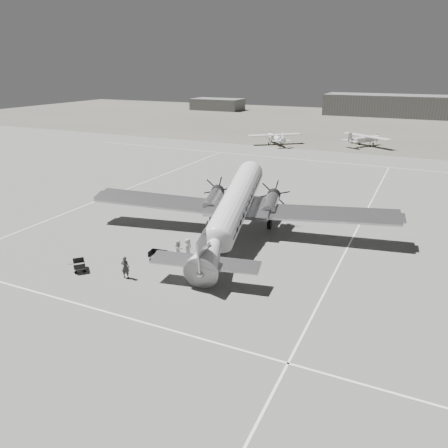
{
  "coord_description": "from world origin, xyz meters",
  "views": [
    {
      "loc": [
        17.23,
        -33.43,
        15.33
      ],
      "look_at": [
        1.91,
        -0.74,
        2.2
      ],
      "focal_mm": 35.0,
      "sensor_mm": 36.0,
      "label": 1
    }
  ],
  "objects_px": {
    "dc3_airliner": "(233,210)",
    "light_plane_right": "(364,140)",
    "ramp_agent": "(179,251)",
    "baggage_cart_far": "(79,266)",
    "light_plane_left": "(276,139)",
    "ground_crew": "(125,267)",
    "shed_secondary": "(217,104)",
    "passenger": "(188,248)",
    "hangar_main": "(393,106)",
    "baggage_cart_near": "(158,256)"
  },
  "relations": [
    {
      "from": "shed_secondary",
      "to": "light_plane_right",
      "type": "xyz_separation_m",
      "value": [
        60.4,
        -56.45,
        -0.81
      ]
    },
    {
      "from": "light_plane_right",
      "to": "ground_crew",
      "type": "height_order",
      "value": "light_plane_right"
    },
    {
      "from": "shed_secondary",
      "to": "light_plane_left",
      "type": "height_order",
      "value": "shed_secondary"
    },
    {
      "from": "light_plane_left",
      "to": "baggage_cart_far",
      "type": "height_order",
      "value": "light_plane_left"
    },
    {
      "from": "baggage_cart_near",
      "to": "ground_crew",
      "type": "height_order",
      "value": "ground_crew"
    },
    {
      "from": "ground_crew",
      "to": "passenger",
      "type": "height_order",
      "value": "ground_crew"
    },
    {
      "from": "shed_secondary",
      "to": "ground_crew",
      "type": "distance_m",
      "value": 135.07
    },
    {
      "from": "hangar_main",
      "to": "ground_crew",
      "type": "relative_size",
      "value": 23.7
    },
    {
      "from": "baggage_cart_near",
      "to": "ground_crew",
      "type": "distance_m",
      "value": 3.76
    },
    {
      "from": "hangar_main",
      "to": "baggage_cart_near",
      "type": "relative_size",
      "value": 27.69
    },
    {
      "from": "shed_secondary",
      "to": "ground_crew",
      "type": "relative_size",
      "value": 10.16
    },
    {
      "from": "ground_crew",
      "to": "ramp_agent",
      "type": "xyz_separation_m",
      "value": [
        2.21,
        4.28,
        0.07
      ]
    },
    {
      "from": "hangar_main",
      "to": "light_plane_right",
      "type": "bearing_deg",
      "value": -89.63
    },
    {
      "from": "light_plane_left",
      "to": "ramp_agent",
      "type": "relative_size",
      "value": 5.83
    },
    {
      "from": "dc3_airliner",
      "to": "light_plane_right",
      "type": "distance_m",
      "value": 57.42
    },
    {
      "from": "hangar_main",
      "to": "light_plane_right",
      "type": "xyz_separation_m",
      "value": [
        0.4,
        -61.45,
        -2.11
      ]
    },
    {
      "from": "light_plane_left",
      "to": "light_plane_right",
      "type": "height_order",
      "value": "light_plane_right"
    },
    {
      "from": "baggage_cart_near",
      "to": "baggage_cart_far",
      "type": "relative_size",
      "value": 1.05
    },
    {
      "from": "light_plane_left",
      "to": "passenger",
      "type": "distance_m",
      "value": 57.98
    },
    {
      "from": "light_plane_left",
      "to": "dc3_airliner",
      "type": "bearing_deg",
      "value": -113.53
    },
    {
      "from": "light_plane_left",
      "to": "passenger",
      "type": "bearing_deg",
      "value": -116.6
    },
    {
      "from": "ground_crew",
      "to": "light_plane_right",
      "type": "bearing_deg",
      "value": -111.09
    },
    {
      "from": "dc3_airliner",
      "to": "passenger",
      "type": "distance_m",
      "value": 5.96
    },
    {
      "from": "light_plane_left",
      "to": "light_plane_right",
      "type": "relative_size",
      "value": 0.97
    },
    {
      "from": "hangar_main",
      "to": "ground_crew",
      "type": "height_order",
      "value": "hangar_main"
    },
    {
      "from": "dc3_airliner",
      "to": "light_plane_left",
      "type": "bearing_deg",
      "value": 93.99
    },
    {
      "from": "hangar_main",
      "to": "ground_crew",
      "type": "xyz_separation_m",
      "value": [
        -7.35,
        -129.38,
        -2.41
      ]
    },
    {
      "from": "hangar_main",
      "to": "baggage_cart_near",
      "type": "distance_m",
      "value": 125.91
    },
    {
      "from": "light_plane_right",
      "to": "ramp_agent",
      "type": "height_order",
      "value": "light_plane_right"
    },
    {
      "from": "light_plane_left",
      "to": "ground_crew",
      "type": "height_order",
      "value": "light_plane_left"
    },
    {
      "from": "ramp_agent",
      "to": "baggage_cart_far",
      "type": "bearing_deg",
      "value": 132.91
    },
    {
      "from": "dc3_airliner",
      "to": "baggage_cart_far",
      "type": "distance_m",
      "value": 14.18
    },
    {
      "from": "light_plane_right",
      "to": "ground_crew",
      "type": "bearing_deg",
      "value": -63.2
    },
    {
      "from": "baggage_cart_far",
      "to": "light_plane_right",
      "type": "bearing_deg",
      "value": 123.79
    },
    {
      "from": "dc3_airliner",
      "to": "ground_crew",
      "type": "distance_m",
      "value": 11.63
    },
    {
      "from": "ground_crew",
      "to": "hangar_main",
      "type": "bearing_deg",
      "value": -107.83
    },
    {
      "from": "light_plane_right",
      "to": "light_plane_left",
      "type": "bearing_deg",
      "value": -127.88
    },
    {
      "from": "light_plane_right",
      "to": "passenger",
      "type": "bearing_deg",
      "value": -61.57
    },
    {
      "from": "light_plane_left",
      "to": "light_plane_right",
      "type": "bearing_deg",
      "value": -19.27
    },
    {
      "from": "dc3_airliner",
      "to": "light_plane_right",
      "type": "xyz_separation_m",
      "value": [
        3.49,
        57.28,
        -1.69
      ]
    },
    {
      "from": "ramp_agent",
      "to": "dc3_airliner",
      "type": "bearing_deg",
      "value": -12.06
    },
    {
      "from": "light_plane_left",
      "to": "baggage_cart_near",
      "type": "xyz_separation_m",
      "value": [
        9.64,
        -58.48,
        -0.73
      ]
    },
    {
      "from": "light_plane_left",
      "to": "passenger",
      "type": "relative_size",
      "value": 6.57
    },
    {
      "from": "light_plane_left",
      "to": "baggage_cart_far",
      "type": "bearing_deg",
      "value": -123.53
    },
    {
      "from": "ground_crew",
      "to": "ramp_agent",
      "type": "distance_m",
      "value": 4.82
    },
    {
      "from": "shed_secondary",
      "to": "dc3_airliner",
      "type": "relative_size",
      "value": 0.6
    },
    {
      "from": "ramp_agent",
      "to": "passenger",
      "type": "bearing_deg",
      "value": -4.85
    },
    {
      "from": "baggage_cart_near",
      "to": "passenger",
      "type": "relative_size",
      "value": 0.9
    },
    {
      "from": "shed_secondary",
      "to": "light_plane_left",
      "type": "xyz_separation_m",
      "value": [
        43.53,
        -62.2,
        -0.85
      ]
    },
    {
      "from": "hangar_main",
      "to": "light_plane_left",
      "type": "bearing_deg",
      "value": -103.77
    }
  ]
}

